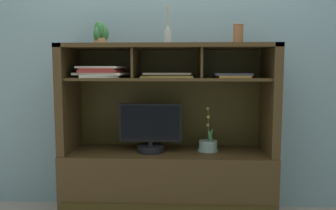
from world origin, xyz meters
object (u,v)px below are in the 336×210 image
ceramic_vase (238,34)px  diffuser_bottle (168,36)px  potted_orchid (208,145)px  potted_succulent (101,33)px  magazine_stack_centre (232,75)px  tv_monitor (150,131)px  magazine_stack_right (167,75)px  magazine_stack_left (102,72)px  media_console (168,165)px

ceramic_vase → diffuser_bottle: bearing=-179.5°
potted_orchid → potted_succulent: potted_succulent is taller
ceramic_vase → magazine_stack_centre: bearing=-148.3°
tv_monitor → magazine_stack_right: size_ratio=1.23×
diffuser_bottle → ceramic_vase: (0.51, 0.00, 0.01)m
potted_orchid → magazine_stack_left: magazine_stack_left is taller
potted_orchid → media_console: bearing=-177.0°
magazine_stack_left → magazine_stack_right: size_ratio=1.02×
diffuser_bottle → potted_succulent: 0.51m
magazine_stack_right → ceramic_vase: bearing=-2.0°
tv_monitor → magazine_stack_left: size_ratio=1.20×
potted_orchid → ceramic_vase: bearing=-10.8°
ceramic_vase → potted_orchid: bearing=169.2°
media_console → diffuser_bottle: size_ratio=5.64×
magazine_stack_right → diffuser_bottle: bearing=-72.7°
magazine_stack_centre → media_console: bearing=174.0°
media_console → potted_succulent: size_ratio=9.01×
magazine_stack_centre → magazine_stack_right: size_ratio=0.74×
media_console → magazine_stack_left: media_console is taller
tv_monitor → magazine_stack_centre: (0.60, -0.01, 0.42)m
media_console → magazine_stack_left: size_ratio=4.02×
magazine_stack_right → potted_succulent: bearing=178.0°
media_console → potted_succulent: bearing=178.6°
media_console → magazine_stack_centre: size_ratio=5.56×
media_console → tv_monitor: size_ratio=3.35×
tv_monitor → diffuser_bottle: (0.13, 0.01, 0.71)m
potted_orchid → magazine_stack_left: 0.98m
magazine_stack_left → ceramic_vase: 1.04m
magazine_stack_right → media_console: bearing=36.2°
media_console → magazine_stack_centre: media_console is taller
magazine_stack_left → magazine_stack_centre: 0.96m
potted_orchid → ceramic_vase: size_ratio=2.34×
media_console → diffuser_bottle: diffuser_bottle is taller
tv_monitor → magazine_stack_centre: magazine_stack_centre is taller
diffuser_bottle → potted_succulent: size_ratio=1.60×
magazine_stack_left → magazine_stack_centre: magazine_stack_left is taller
magazine_stack_centre → potted_succulent: size_ratio=1.62×
potted_orchid → magazine_stack_left: size_ratio=0.86×
media_console → diffuser_bottle: bearing=-90.0°
magazine_stack_centre → diffuser_bottle: 0.55m
magazine_stack_centre → diffuser_bottle: diffuser_bottle is taller
media_console → magazine_stack_right: media_console is taller
potted_succulent → ceramic_vase: potted_succulent is taller
potted_succulent → tv_monitor: bearing=-7.6°
ceramic_vase → magazine_stack_left: bearing=-177.9°
tv_monitor → potted_succulent: size_ratio=2.69×
tv_monitor → potted_succulent: 0.82m
media_console → diffuser_bottle: 0.98m
magazine_stack_right → tv_monitor: bearing=-165.2°
media_console → potted_orchid: (0.31, 0.02, 0.16)m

